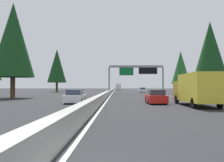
# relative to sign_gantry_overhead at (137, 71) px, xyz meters

# --- Properties ---
(ground_plane) EXTENTS (320.00, 320.00, 0.00)m
(ground_plane) POSITION_rel_sign_gantry_overhead_xyz_m (8.06, 6.03, -5.27)
(ground_plane) COLOR #262628
(median_barrier) EXTENTS (180.00, 0.56, 0.90)m
(median_barrier) POSITION_rel_sign_gantry_overhead_xyz_m (28.06, 6.33, -4.82)
(median_barrier) COLOR #9E9B93
(median_barrier) RESTS_ON ground
(shoulder_stripe_right) EXTENTS (160.00, 0.16, 0.01)m
(shoulder_stripe_right) POSITION_rel_sign_gantry_overhead_xyz_m (18.06, -5.49, -5.27)
(shoulder_stripe_right) COLOR silver
(shoulder_stripe_right) RESTS_ON ground
(shoulder_stripe_median) EXTENTS (160.00, 0.16, 0.01)m
(shoulder_stripe_median) POSITION_rel_sign_gantry_overhead_xyz_m (18.06, 5.78, -5.27)
(shoulder_stripe_median) COLOR silver
(shoulder_stripe_median) RESTS_ON ground
(sign_gantry_overhead) EXTENTS (0.50, 12.68, 6.63)m
(sign_gantry_overhead) POSITION_rel_sign_gantry_overhead_xyz_m (0.00, 0.00, 0.00)
(sign_gantry_overhead) COLOR gray
(sign_gantry_overhead) RESTS_ON ground
(box_truck_far_right) EXTENTS (8.50, 2.40, 2.95)m
(box_truck_far_right) POSITION_rel_sign_gantry_overhead_xyz_m (-34.26, -2.80, -3.66)
(box_truck_far_right) COLOR gold
(box_truck_far_right) RESTS_ON ground
(sedan_near_center) EXTENTS (4.40, 1.80, 1.47)m
(sedan_near_center) POSITION_rel_sign_gantry_overhead_xyz_m (-31.09, 0.44, -4.59)
(sedan_near_center) COLOR red
(sedan_near_center) RESTS_ON ground
(sedan_distant_a) EXTENTS (4.40, 1.80, 1.47)m
(sedan_distant_a) POSITION_rel_sign_gantry_overhead_xyz_m (17.70, -3.03, -4.59)
(sedan_distant_a) COLOR white
(sedan_distant_a) RESTS_ON ground
(bus_mid_center) EXTENTS (11.50, 2.55, 3.10)m
(bus_mid_center) POSITION_rel_sign_gantry_overhead_xyz_m (68.79, 4.01, -3.56)
(bus_mid_center) COLOR white
(bus_mid_center) RESTS_ON ground
(oncoming_near) EXTENTS (4.40, 1.80, 1.47)m
(oncoming_near) POSITION_rel_sign_gantry_overhead_xyz_m (-30.63, 8.99, -4.59)
(oncoming_near) COLOR white
(oncoming_near) RESTS_ON ground
(conifer_right_near) EXTENTS (5.13, 5.13, 11.66)m
(conifer_right_near) POSITION_rel_sign_gantry_overhead_xyz_m (-19.41, -9.55, 1.81)
(conifer_right_near) COLOR #4C3823
(conifer_right_near) RESTS_ON ground
(conifer_right_mid) EXTENTS (4.95, 4.95, 11.26)m
(conifer_right_mid) POSITION_rel_sign_gantry_overhead_xyz_m (9.86, -12.50, 1.57)
(conifer_right_mid) COLOR #4C3823
(conifer_right_mid) RESTS_ON ground
(conifer_left_foreground) EXTENTS (6.46, 6.46, 14.67)m
(conifer_left_foreground) POSITION_rel_sign_gantry_overhead_xyz_m (-19.60, 20.40, 3.65)
(conifer_left_foreground) COLOR #4C3823
(conifer_left_foreground) RESTS_ON ground
(conifer_left_mid) EXTENTS (6.19, 6.19, 14.07)m
(conifer_left_mid) POSITION_rel_sign_gantry_overhead_xyz_m (24.19, 24.29, 3.28)
(conifer_left_mid) COLOR #4C3823
(conifer_left_mid) RESTS_ON ground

